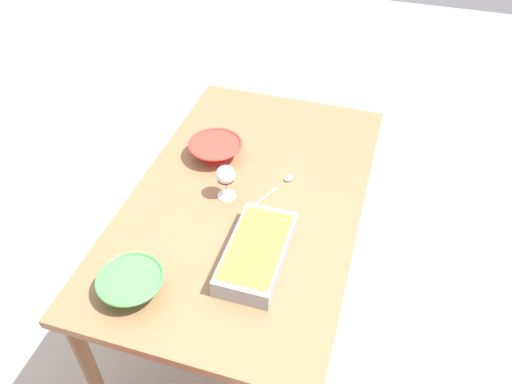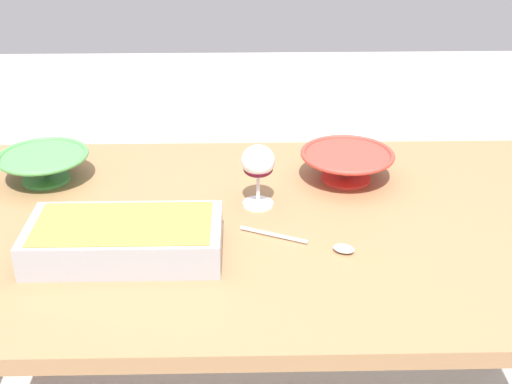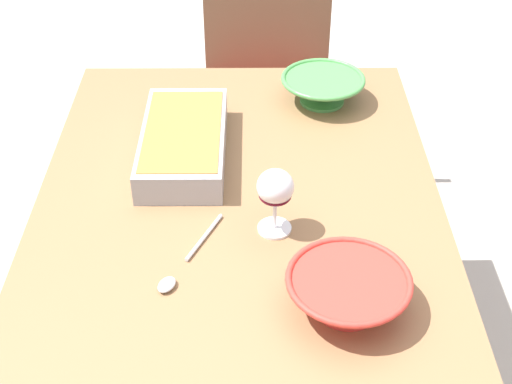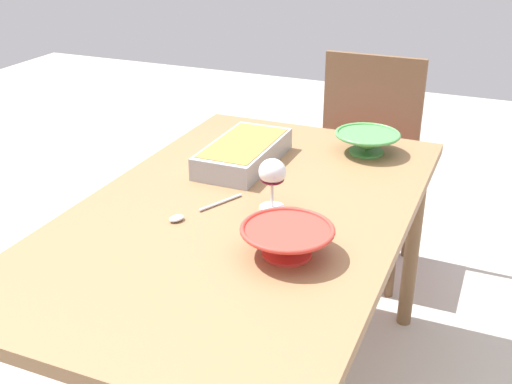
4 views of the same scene
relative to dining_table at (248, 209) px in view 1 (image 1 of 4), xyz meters
name	(u,v)px [view 1 (image 1 of 4)]	position (x,y,z in m)	size (l,w,h in m)	color
ground_plane	(249,306)	(0.00, 0.00, -0.66)	(8.00, 8.00, 0.00)	#B2ADA3
dining_table	(248,209)	(0.00, 0.00, 0.00)	(1.46, 0.88, 0.73)	olive
wine_glass	(226,177)	(0.03, -0.08, 0.17)	(0.08, 0.08, 0.15)	white
casserole_dish	(257,252)	(0.30, 0.13, 0.11)	(0.38, 0.19, 0.07)	#99999E
mixing_bowl	(216,149)	(-0.19, -0.20, 0.12)	(0.23, 0.23, 0.08)	red
small_bowl	(131,284)	(0.54, -0.21, 0.12)	(0.22, 0.22, 0.07)	#4C994C
serving_spoon	(281,185)	(-0.09, 0.11, 0.08)	(0.23, 0.12, 0.01)	silver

